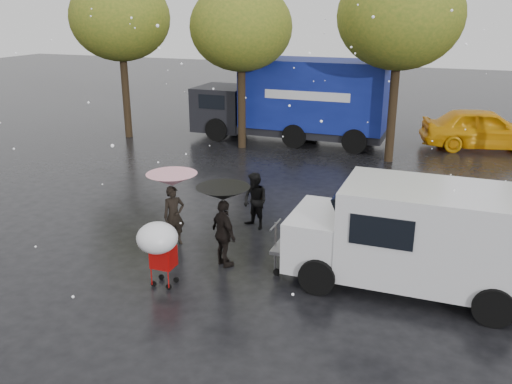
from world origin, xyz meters
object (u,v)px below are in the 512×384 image
at_px(shopping_cart, 158,241).
at_px(white_van, 418,236).
at_px(vendor_cart, 312,244).
at_px(person_pink, 174,216).
at_px(person_black, 224,234).
at_px(blue_truck, 295,101).
at_px(yellow_taxi, 484,129).

distance_m(shopping_cart, white_van, 5.26).
xyz_separation_m(vendor_cart, shopping_cart, (-2.76, -1.69, 0.34)).
bearing_deg(white_van, person_pink, 178.35).
distance_m(person_pink, person_black, 1.74).
height_order(person_black, blue_truck, blue_truck).
relative_size(person_pink, vendor_cart, 0.98).
xyz_separation_m(person_black, yellow_taxi, (5.60, 13.53, 0.05)).
height_order(person_pink, blue_truck, blue_truck).
distance_m(vendor_cart, shopping_cart, 3.25).
distance_m(person_black, yellow_taxi, 14.64).
bearing_deg(blue_truck, person_pink, -88.09).
bearing_deg(blue_truck, vendor_cart, -71.48).
distance_m(vendor_cart, white_van, 2.20).
bearing_deg(person_pink, yellow_taxi, 12.32).
height_order(vendor_cart, yellow_taxi, yellow_taxi).
bearing_deg(white_van, vendor_cart, -174.33).
bearing_deg(shopping_cart, blue_truck, 95.01).
distance_m(person_pink, shopping_cart, 2.24).
bearing_deg(person_black, person_pink, 14.73).
height_order(person_pink, vendor_cart, person_pink).
height_order(shopping_cart, blue_truck, blue_truck).
height_order(shopping_cart, white_van, white_van).
bearing_deg(person_black, blue_truck, -43.92).
bearing_deg(yellow_taxi, person_black, 144.45).
height_order(person_pink, person_black, person_black).
bearing_deg(person_pink, shopping_cart, -117.25).
height_order(white_van, yellow_taxi, white_van).
xyz_separation_m(vendor_cart, white_van, (2.14, 0.21, 0.43)).
xyz_separation_m(shopping_cart, yellow_taxi, (6.42, 14.94, -0.23)).
bearing_deg(vendor_cart, yellow_taxi, 74.58).
relative_size(person_black, vendor_cart, 1.03).
relative_size(vendor_cart, shopping_cart, 1.04).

